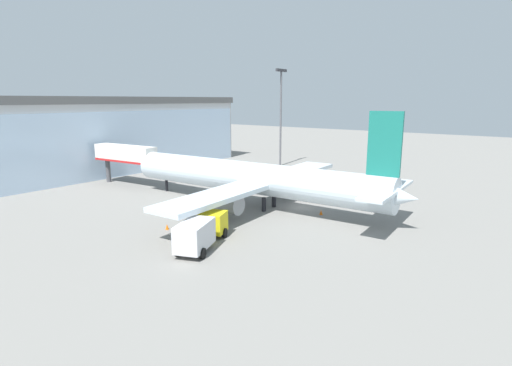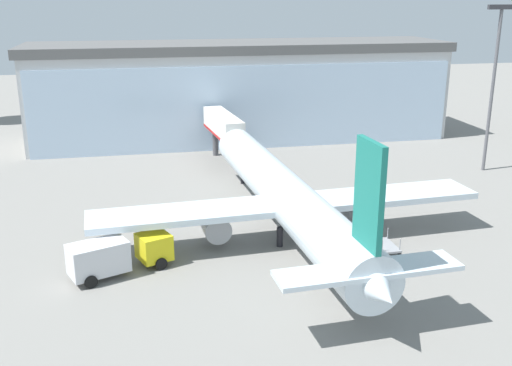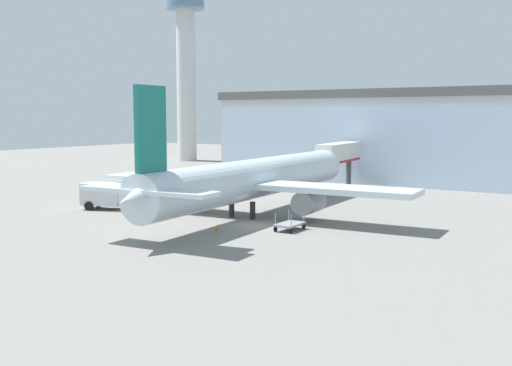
% 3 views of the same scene
% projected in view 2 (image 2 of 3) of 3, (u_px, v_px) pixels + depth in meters
% --- Properties ---
extents(ground, '(240.00, 240.00, 0.00)m').
position_uv_depth(ground, '(334.00, 254.00, 46.04)').
color(ground, gray).
extents(terminal_building, '(56.43, 13.68, 13.06)m').
position_uv_depth(terminal_building, '(240.00, 91.00, 81.95)').
color(terminal_building, '#B6B6B6').
rests_on(terminal_building, ground).
extents(jet_bridge, '(3.28, 11.26, 5.93)m').
position_uv_depth(jet_bridge, '(223.00, 126.00, 69.54)').
color(jet_bridge, silver).
rests_on(jet_bridge, ground).
extents(apron_light_mast, '(3.20, 0.40, 18.12)m').
position_uv_depth(apron_light_mast, '(494.00, 75.00, 65.06)').
color(apron_light_mast, '#59595E').
rests_on(apron_light_mast, ground).
extents(airplane, '(31.87, 37.95, 11.52)m').
position_uv_depth(airplane, '(286.00, 196.00, 48.70)').
color(airplane, silver).
rests_on(airplane, ground).
extents(catering_truck, '(7.60, 4.75, 2.65)m').
position_uv_depth(catering_truck, '(117.00, 255.00, 42.47)').
color(catering_truck, yellow).
rests_on(catering_truck, ground).
extents(baggage_cart, '(1.62, 2.81, 1.50)m').
position_uv_depth(baggage_cart, '(385.00, 246.00, 46.34)').
color(baggage_cart, gray).
rests_on(baggage_cart, ground).
extents(safety_cone_nose, '(0.36, 0.36, 0.55)m').
position_uv_depth(safety_cone_nose, '(336.00, 272.00, 42.46)').
color(safety_cone_nose, orange).
rests_on(safety_cone_nose, ground).
extents(safety_cone_wingtip, '(0.36, 0.36, 0.55)m').
position_uv_depth(safety_cone_wingtip, '(136.00, 236.00, 48.79)').
color(safety_cone_wingtip, orange).
rests_on(safety_cone_wingtip, ground).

